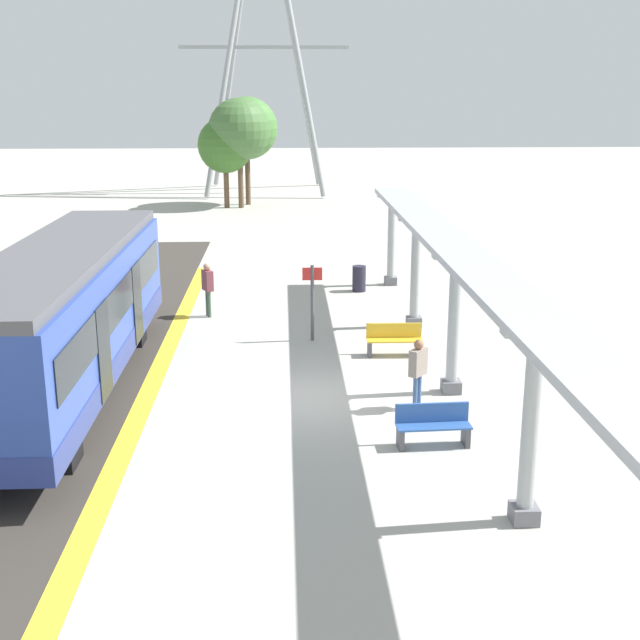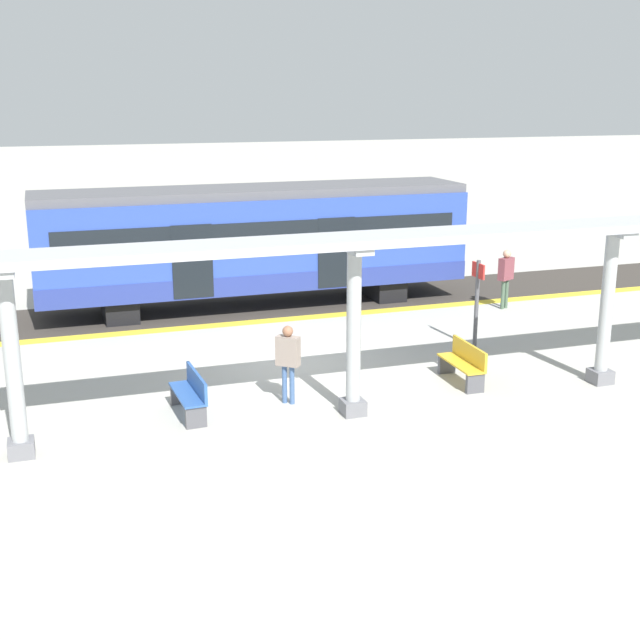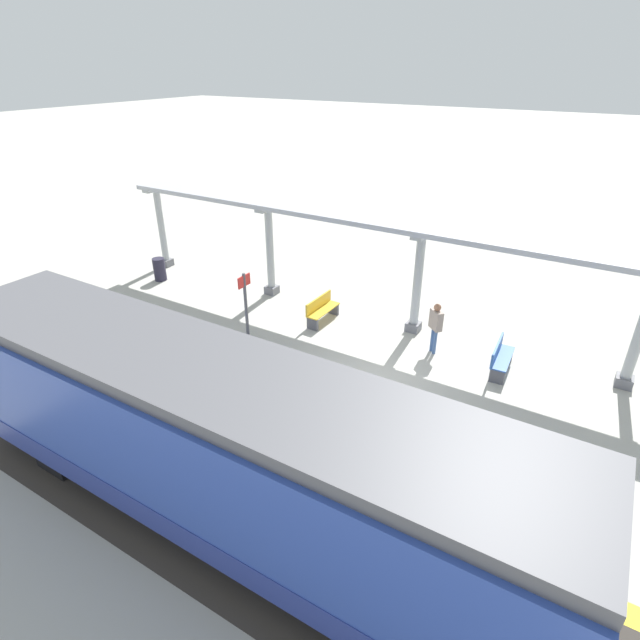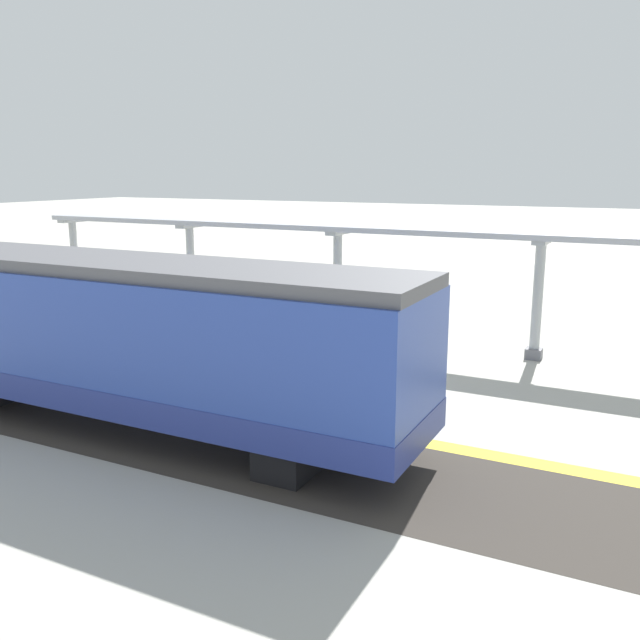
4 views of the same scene
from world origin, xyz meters
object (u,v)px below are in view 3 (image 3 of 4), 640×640
Objects in this scene: canopy_pillar_fourth at (270,251)px; passenger_waiting_near_edge at (102,327)px; bench_mid_platform at (500,357)px; platform_info_sign at (245,299)px; train_near_carriage at (216,443)px; bench_near_end at (321,309)px; passenger_by_the_benches at (436,323)px; canopy_pillar_third at (417,283)px; canopy_pillar_fifth at (161,227)px; trash_bin at (160,269)px.

canopy_pillar_fourth reaches higher than passenger_waiting_near_edge.
platform_info_sign is at bearing 106.31° from bench_mid_platform.
canopy_pillar_fourth is (9.02, 5.38, -0.12)m from train_near_carriage.
passenger_by_the_benches is at bearing -90.05° from bench_near_end.
passenger_by_the_benches is (8.03, -1.37, -0.81)m from train_near_carriage.
train_near_carriage is 5.62× the size of platform_info_sign.
canopy_pillar_third is 1.00× the size of canopy_pillar_fourth.
canopy_pillar_third is at bearing -2.21° from train_near_carriage.
train_near_carriage reaches higher than canopy_pillar_fourth.
platform_info_sign is 1.35× the size of passenger_by_the_benches.
platform_info_sign is (-3.14, 4.40, -0.38)m from canopy_pillar_third.
passenger_waiting_near_edge is (-3.20, 2.72, -0.25)m from platform_info_sign.
platform_info_sign is 5.84m from passenger_by_the_benches.
canopy_pillar_fifth is at bearing 50.60° from train_near_carriage.
train_near_carriage reaches higher than bench_near_end.
passenger_waiting_near_edge is (-5.36, 10.11, 0.64)m from bench_mid_platform.
bench_near_end is at bearing 89.95° from passenger_by_the_benches.
canopy_pillar_fourth reaches higher than bench_mid_platform.
passenger_by_the_benches reaches higher than bench_near_end.
canopy_pillar_fourth is at bearing 90.00° from canopy_pillar_third.
trash_bin is (7.76, 10.00, -1.37)m from train_near_carriage.
passenger_waiting_near_edge is at bearing 139.62° from platform_info_sign.
train_near_carriage is at bearing -129.40° from canopy_pillar_fifth.
trash_bin is at bearing -142.38° from canopy_pillar_fifth.
canopy_pillar_fifth is at bearing 83.35° from bench_near_end.
canopy_pillar_fourth is at bearing 70.70° from bench_near_end.
train_near_carriage is 3.68× the size of canopy_pillar_fifth.
platform_info_sign reaches higher than passenger_by_the_benches.
canopy_pillar_fifth is at bearing 65.61° from platform_info_sign.
train_near_carriage is 8.13× the size of bench_mid_platform.
passenger_waiting_near_edge is (-6.34, 7.12, -0.62)m from canopy_pillar_third.
canopy_pillar_fourth is at bearing -90.00° from canopy_pillar_fifth.
passenger_by_the_benches is at bearing -88.60° from trash_bin.
bench_near_end is at bearing -109.30° from canopy_pillar_fourth.
passenger_by_the_benches reaches higher than bench_mid_platform.
passenger_waiting_near_edge reaches higher than bench_near_end.
bench_mid_platform is 1.66× the size of trash_bin.
trash_bin is (-1.26, 4.63, -1.25)m from canopy_pillar_fourth.
train_near_carriage is 10.50m from canopy_pillar_fourth.
bench_near_end is at bearing -37.97° from passenger_waiting_near_edge.
canopy_pillar_third is 11.32m from canopy_pillar_fifth.
bench_mid_platform is (-0.98, -2.99, -1.26)m from canopy_pillar_third.
trash_bin reaches higher than bench_mid_platform.
bench_near_end is (-0.98, 2.93, -1.26)m from canopy_pillar_third.
train_near_carriage is 12.73m from trash_bin.
bench_near_end is 7.42m from trash_bin.
canopy_pillar_fifth is at bearing 90.00° from canopy_pillar_third.
canopy_pillar_fourth is 1.00× the size of canopy_pillar_fifth.
canopy_pillar_third is at bearing -83.07° from trash_bin.
canopy_pillar_fifth is (0.00, 11.32, 0.00)m from canopy_pillar_third.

